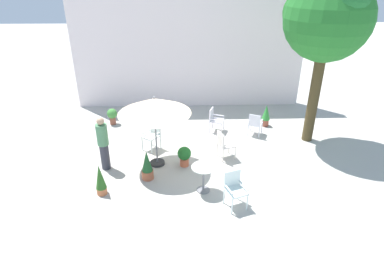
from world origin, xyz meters
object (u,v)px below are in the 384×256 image
object	(u,v)px
patio_umbrella_0	(154,106)
patio_chair_0	(255,123)
standing_person	(103,143)
patio_chair_2	(234,187)
patio_chair_4	(224,143)
potted_plant_2	(112,115)
potted_plant_0	(184,155)
potted_plant_1	(100,180)
cafe_table_0	(204,174)
patio_chair_3	(153,133)
potted_plant_4	(147,166)
potted_plant_3	(266,115)
patio_chair_1	(215,118)
shade_tree	(329,19)

from	to	relation	value
patio_umbrella_0	patio_chair_0	size ratio (longest dim) A/B	2.61
standing_person	patio_umbrella_0	bearing A→B (deg)	6.62
patio_chair_2	patio_chair_4	world-z (taller)	patio_chair_2
potted_plant_2	standing_person	world-z (taller)	standing_person
potted_plant_0	potted_plant_1	xyz separation A→B (m)	(-2.18, -1.32, 0.08)
potted_plant_0	potted_plant_1	size ratio (longest dim) A/B	0.71
potted_plant_0	cafe_table_0	bearing A→B (deg)	-68.68
patio_chair_3	potted_plant_4	distance (m)	1.75
patio_chair_3	potted_plant_3	bearing A→B (deg)	21.50
patio_chair_2	potted_plant_0	world-z (taller)	patio_chair_2
patio_chair_1	potted_plant_4	size ratio (longest dim) A/B	0.97
cafe_table_0	potted_plant_4	distance (m)	1.65
potted_plant_2	potted_plant_4	world-z (taller)	potted_plant_4
patio_chair_4	standing_person	world-z (taller)	standing_person
shade_tree	potted_plant_1	bearing A→B (deg)	-155.98
patio_chair_3	potted_plant_3	world-z (taller)	patio_chair_3
patio_chair_3	potted_plant_0	world-z (taller)	patio_chair_3
patio_chair_4	patio_chair_3	bearing A→B (deg)	162.43
patio_umbrella_0	potted_plant_2	world-z (taller)	patio_umbrella_0
patio_chair_2	potted_plant_1	world-z (taller)	patio_chair_2
patio_umbrella_0	patio_chair_0	bearing A→B (deg)	28.70
standing_person	patio_chair_3	bearing A→B (deg)	41.58
patio_chair_2	standing_person	bearing A→B (deg)	153.23
patio_chair_3	potted_plant_2	bearing A→B (deg)	131.40
patio_chair_0	potted_plant_3	world-z (taller)	potted_plant_3
potted_plant_1	shade_tree	bearing A→B (deg)	24.02
patio_chair_3	potted_plant_4	bearing A→B (deg)	-90.97
patio_umbrella_0	patio_chair_4	bearing A→B (deg)	7.85
potted_plant_3	potted_plant_4	world-z (taller)	potted_plant_4
patio_chair_2	patio_chair_3	xyz separation A→B (m)	(-2.22, 2.95, 0.02)
patio_chair_0	potted_plant_4	size ratio (longest dim) A/B	0.95
potted_plant_3	patio_chair_4	bearing A→B (deg)	-128.71
patio_chair_2	potted_plant_0	bearing A→B (deg)	123.06
cafe_table_0	patio_umbrella_0	bearing A→B (deg)	133.97
patio_chair_3	potted_plant_1	distance (m)	2.68
patio_chair_1	potted_plant_3	bearing A→B (deg)	10.81
patio_chair_1	potted_plant_1	xyz separation A→B (m)	(-3.31, -3.65, -0.06)
patio_chair_0	standing_person	distance (m)	5.25
potted_plant_4	standing_person	xyz separation A→B (m)	(-1.29, 0.58, 0.43)
patio_chair_2	potted_plant_2	bearing A→B (deg)	128.79
patio_chair_1	potted_plant_1	world-z (taller)	potted_plant_1
potted_plant_2	standing_person	distance (m)	3.16
potted_plant_1	potted_plant_2	xyz separation A→B (m)	(-0.54, 4.34, -0.06)
potted_plant_0	potted_plant_3	world-z (taller)	potted_plant_3
potted_plant_2	patio_chair_0	bearing A→B (deg)	-11.88
patio_chair_1	potted_plant_2	xyz separation A→B (m)	(-3.84, 0.69, -0.11)
cafe_table_0	patio_chair_1	world-z (taller)	patio_chair_1
potted_plant_1	potted_plant_2	bearing A→B (deg)	97.06
cafe_table_0	patio_chair_3	world-z (taller)	patio_chair_3
patio_chair_3	standing_person	xyz separation A→B (m)	(-1.32, -1.17, 0.29)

